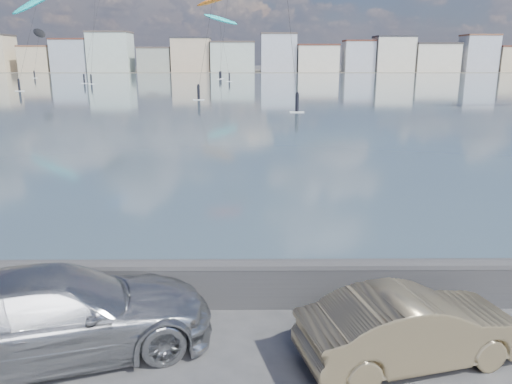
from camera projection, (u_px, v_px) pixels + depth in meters
bay_water at (247, 85)px, 96.48m from camera, size 500.00×177.00×0.00m
far_shore_strip at (249, 71)px, 201.24m from camera, size 500.00×60.00×0.00m
seawall at (210, 281)px, 10.60m from camera, size 400.00×0.36×1.08m
far_buildings at (253, 55)px, 186.17m from camera, size 240.79×13.26×14.60m
car_silver at (56, 314)px, 8.81m from camera, size 5.92×3.85×1.59m
car_champagne at (412, 327)px, 8.65m from camera, size 4.18×2.32×1.31m
kitesurfer_2 at (215, 1)px, 116.26m from camera, size 9.56×10.99×19.98m
kitesurfer_8 at (37, 2)px, 84.62m from camera, size 9.48×11.65×17.59m
kitesurfer_12 at (221, 20)px, 133.92m from camera, size 10.25×14.65×17.19m
kitesurfer_13 at (39, 33)px, 141.84m from camera, size 7.61×18.82×14.15m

